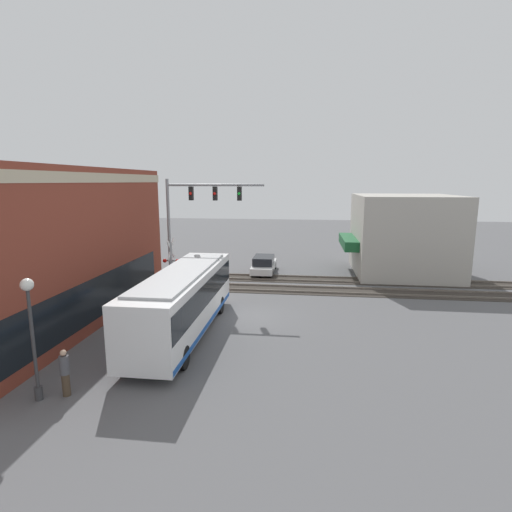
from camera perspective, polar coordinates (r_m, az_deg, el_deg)
ground_plane at (r=23.45m, az=-1.27°, el=-8.54°), size 120.00×120.00×0.00m
brick_building at (r=24.88m, az=-31.36°, el=1.02°), size 18.51×9.46×8.43m
shop_building at (r=35.73m, az=20.26°, el=2.87°), size 8.71×9.05×6.58m
city_bus at (r=20.59m, az=-10.36°, el=-6.10°), size 11.19×2.59×3.32m
traffic_signal_gantry at (r=26.98m, az=-8.75°, el=6.34°), size 0.42×6.57×7.86m
crossing_signal at (r=28.13m, az=-12.01°, el=-0.68°), size 1.41×1.18×3.81m
streetlamp at (r=16.03m, az=-29.40°, el=-9.03°), size 0.44×0.44×4.47m
rail_track_near at (r=29.12m, az=0.45°, el=-4.64°), size 2.60×60.00×0.15m
rail_track_far at (r=32.20m, az=1.12°, el=-3.15°), size 2.60×60.00×0.15m
parked_car_white at (r=33.98m, az=1.14°, el=-1.28°), size 4.81×1.82×1.47m
pedestrian_by_lamp at (r=16.52m, az=-25.63°, el=-14.76°), size 0.34×0.34×1.77m
pedestrian_at_crossing at (r=28.93m, az=-9.32°, el=-3.19°), size 0.34×0.34×1.69m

